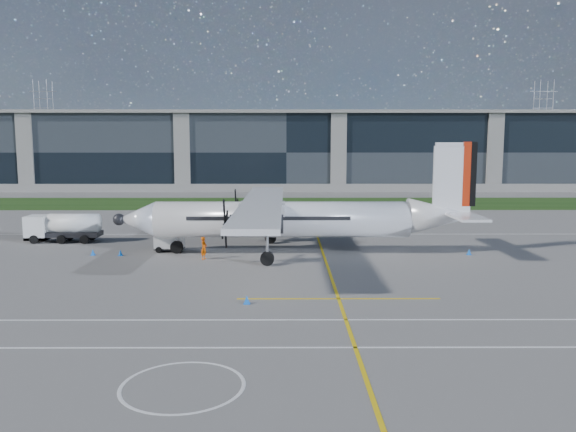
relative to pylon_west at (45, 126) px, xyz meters
name	(u,v)px	position (x,y,z in m)	size (l,w,h in m)	color
ground	(287,209)	(80.00, -110.00, -15.00)	(400.00, 400.00, 0.00)	#625F5D
grass_strip	(287,203)	(80.00, -102.00, -14.98)	(400.00, 18.00, 0.04)	#17390F
terminal_building	(286,152)	(80.00, -70.00, -7.50)	(120.00, 20.00, 15.00)	black
tree_line	(286,164)	(80.00, -10.00, -12.00)	(400.00, 6.00, 6.00)	black
pylon_west	(45,126)	(0.00, 0.00, 0.00)	(9.00, 4.60, 30.00)	gray
pylon_east	(542,126)	(165.00, 0.00, 0.00)	(9.00, 4.60, 30.00)	gray
yellow_taxiway_centerline	(321,249)	(83.00, -140.00, -14.99)	(0.20, 70.00, 0.01)	yellow
white_lane_line	(288,348)	(80.00, -164.00, -14.99)	(90.00, 0.15, 0.01)	white
turboprop_aircraft	(296,198)	(80.69, -142.02, -10.37)	(29.77, 30.87, 9.26)	white
fuel_tanker_truck	(58,228)	(58.67, -136.40, -13.67)	(7.08, 2.30, 2.65)	white
baggage_tug	(169,242)	(69.98, -141.11, -14.23)	(2.57, 1.54, 1.54)	white
ground_crew_person	(204,246)	(73.40, -144.46, -13.97)	(0.84, 0.60, 2.07)	#F25907
safety_cone_nose_port	(120,253)	(66.33, -142.97, -14.75)	(0.36, 0.36, 0.50)	blue
safety_cone_tail	(469,252)	(95.02, -142.72, -14.75)	(0.36, 0.36, 0.50)	blue
safety_cone_portwing	(247,300)	(77.66, -157.01, -14.75)	(0.36, 0.36, 0.50)	blue
safety_cone_stbdwing	(266,224)	(77.63, -126.57, -14.75)	(0.36, 0.36, 0.50)	blue
safety_cone_fwd	(93,252)	(64.01, -142.78, -14.75)	(0.36, 0.36, 0.50)	blue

